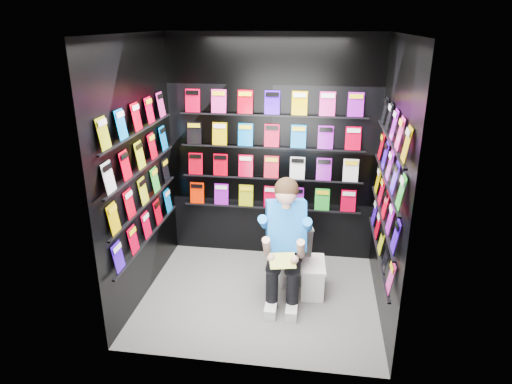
# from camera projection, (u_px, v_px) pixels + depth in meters

# --- Properties ---
(floor) EXTENTS (2.40, 2.40, 0.00)m
(floor) POSITION_uv_depth(u_px,v_px,m) (260.00, 297.00, 4.75)
(floor) COLOR slate
(floor) RESTS_ON ground
(ceiling) EXTENTS (2.40, 2.40, 0.00)m
(ceiling) POSITION_uv_depth(u_px,v_px,m) (260.00, 34.00, 3.84)
(ceiling) COLOR white
(ceiling) RESTS_ON floor
(wall_back) EXTENTS (2.40, 0.04, 2.60)m
(wall_back) POSITION_uv_depth(u_px,v_px,m) (272.00, 151.00, 5.22)
(wall_back) COLOR black
(wall_back) RESTS_ON floor
(wall_front) EXTENTS (2.40, 0.04, 2.60)m
(wall_front) POSITION_uv_depth(u_px,v_px,m) (242.00, 223.00, 3.37)
(wall_front) COLOR black
(wall_front) RESTS_ON floor
(wall_left) EXTENTS (0.04, 2.00, 2.60)m
(wall_left) POSITION_uv_depth(u_px,v_px,m) (139.00, 174.00, 4.46)
(wall_left) COLOR black
(wall_left) RESTS_ON floor
(wall_right) EXTENTS (0.04, 2.00, 2.60)m
(wall_right) POSITION_uv_depth(u_px,v_px,m) (391.00, 186.00, 4.13)
(wall_right) COLOR black
(wall_right) RESTS_ON floor
(comics_back) EXTENTS (2.10, 0.06, 1.37)m
(comics_back) POSITION_uv_depth(u_px,v_px,m) (272.00, 151.00, 5.19)
(comics_back) COLOR #BA0024
(comics_back) RESTS_ON wall_back
(comics_left) EXTENTS (0.06, 1.70, 1.37)m
(comics_left) POSITION_uv_depth(u_px,v_px,m) (142.00, 173.00, 4.45)
(comics_left) COLOR #BA0024
(comics_left) RESTS_ON wall_left
(comics_right) EXTENTS (0.06, 1.70, 1.37)m
(comics_right) POSITION_uv_depth(u_px,v_px,m) (388.00, 185.00, 4.14)
(comics_right) COLOR #BA0024
(comics_right) RESTS_ON wall_right
(toilet) EXTENTS (0.57, 0.82, 0.73)m
(toilet) POSITION_uv_depth(u_px,v_px,m) (288.00, 245.00, 5.05)
(toilet) COLOR white
(toilet) RESTS_ON floor
(longbox) EXTENTS (0.25, 0.43, 0.31)m
(longbox) POSITION_uv_depth(u_px,v_px,m) (312.00, 278.00, 4.80)
(longbox) COLOR white
(longbox) RESTS_ON floor
(longbox_lid) EXTENTS (0.28, 0.45, 0.03)m
(longbox_lid) POSITION_uv_depth(u_px,v_px,m) (313.00, 264.00, 4.74)
(longbox_lid) COLOR white
(longbox_lid) RESTS_ON longbox
(reader) EXTENTS (0.68, 0.87, 1.42)m
(reader) POSITION_uv_depth(u_px,v_px,m) (286.00, 226.00, 4.55)
(reader) COLOR blue
(reader) RESTS_ON toilet
(held_comic) EXTENTS (0.27, 0.19, 0.10)m
(held_comic) POSITION_uv_depth(u_px,v_px,m) (283.00, 261.00, 4.30)
(held_comic) COLOR green
(held_comic) RESTS_ON reader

